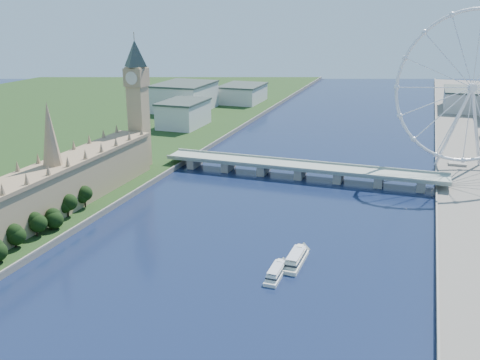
% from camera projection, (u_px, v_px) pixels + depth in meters
% --- Properties ---
extents(parliament_range, '(24.00, 200.00, 70.00)m').
position_uv_depth(parliament_range, '(56.00, 188.00, 336.08)').
color(parliament_range, tan).
rests_on(parliament_range, ground).
extents(big_ben, '(20.02, 20.02, 110.00)m').
position_uv_depth(big_ben, '(137.00, 88.00, 418.47)').
color(big_ben, tan).
rests_on(big_ben, ground).
extents(westminster_bridge, '(220.00, 22.00, 9.50)m').
position_uv_depth(westminster_bridge, '(301.00, 169.00, 416.80)').
color(westminster_bridge, gray).
rests_on(westminster_bridge, ground).
extents(london_eye, '(113.60, 39.12, 124.30)m').
position_uv_depth(london_eye, '(472.00, 88.00, 410.31)').
color(london_eye, silver).
rests_on(london_eye, ground).
extents(city_skyline, '(505.00, 280.00, 32.00)m').
position_uv_depth(city_skyline, '(382.00, 104.00, 635.34)').
color(city_skyline, beige).
rests_on(city_skyline, ground).
extents(tour_boat_near, '(8.59, 30.98, 6.82)m').
position_uv_depth(tour_boat_near, '(296.00, 264.00, 276.57)').
color(tour_boat_near, '#EBE8CD').
rests_on(tour_boat_near, ground).
extents(tour_boat_far, '(6.86, 26.53, 5.82)m').
position_uv_depth(tour_boat_far, '(276.00, 277.00, 263.32)').
color(tour_boat_far, silver).
rests_on(tour_boat_far, ground).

